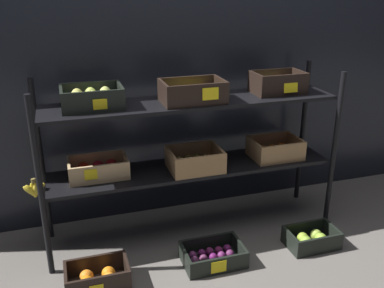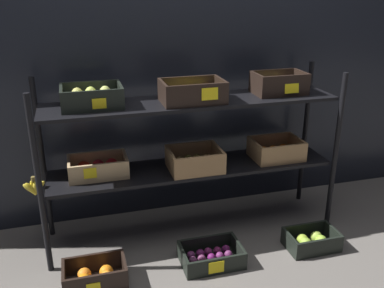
% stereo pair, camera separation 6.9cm
% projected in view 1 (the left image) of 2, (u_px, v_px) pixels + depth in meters
% --- Properties ---
extents(ground_plane, '(10.00, 10.00, 0.00)m').
position_uv_depth(ground_plane, '(192.00, 229.00, 2.81)').
color(ground_plane, '#605B56').
extents(storefront_wall, '(4.16, 0.12, 1.98)m').
position_uv_depth(storefront_wall, '(174.00, 67.00, 2.80)').
color(storefront_wall, black).
rests_on(storefront_wall, ground_plane).
extents(display_rack, '(1.88, 0.41, 1.02)m').
position_uv_depth(display_rack, '(188.00, 133.00, 2.55)').
color(display_rack, black).
rests_on(display_rack, ground_plane).
extents(crate_ground_orange, '(0.33, 0.21, 0.13)m').
position_uv_depth(crate_ground_orange, '(98.00, 278.00, 2.27)').
color(crate_ground_orange, black).
rests_on(crate_ground_orange, ground_plane).
extents(crate_ground_plum, '(0.35, 0.24, 0.11)m').
position_uv_depth(crate_ground_plum, '(213.00, 257.00, 2.47)').
color(crate_ground_plum, black).
rests_on(crate_ground_plum, ground_plane).
extents(crate_ground_apple_green, '(0.31, 0.20, 0.11)m').
position_uv_depth(crate_ground_apple_green, '(311.00, 239.00, 2.62)').
color(crate_ground_apple_green, black).
rests_on(crate_ground_apple_green, ground_plane).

